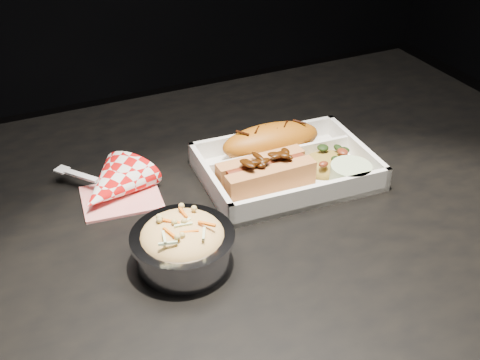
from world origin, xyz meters
name	(u,v)px	position (x,y,z in m)	size (l,w,h in m)	color
dining_table	(228,259)	(0.00, 0.00, 0.66)	(1.20, 0.80, 0.75)	black
food_tray	(285,170)	(0.11, 0.04, 0.76)	(0.26, 0.19, 0.04)	silver
fried_pastry	(271,140)	(0.12, 0.10, 0.78)	(0.16, 0.06, 0.05)	#A45710
hotdog	(266,173)	(0.07, 0.02, 0.78)	(0.13, 0.06, 0.06)	#BD7840
fried_rice_mound	(328,159)	(0.18, 0.03, 0.77)	(0.09, 0.07, 0.03)	#A88631
cupcake_liner	(350,174)	(0.19, -0.02, 0.77)	(0.06, 0.06, 0.03)	#B2C897
foil_coleslaw_cup	(183,243)	(-0.09, -0.08, 0.78)	(0.13, 0.13, 0.07)	silver
napkin_fork	(112,187)	(-0.14, 0.10, 0.77)	(0.15, 0.16, 0.10)	red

